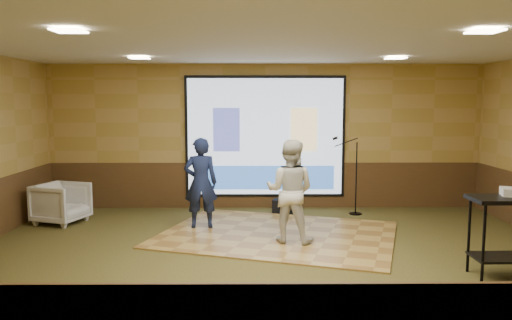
{
  "coord_description": "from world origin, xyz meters",
  "views": [
    {
      "loc": [
        -0.27,
        -6.89,
        2.23
      ],
      "look_at": [
        -0.21,
        1.02,
        1.3
      ],
      "focal_mm": 35.0,
      "sensor_mm": 36.0,
      "label": 1
    }
  ],
  "objects_px": {
    "projector_screen": "(265,138)",
    "dance_floor": "(278,234)",
    "player_right": "(290,191)",
    "banquet_chair": "(61,203)",
    "duffel_bag": "(284,206)",
    "av_table": "(510,220)",
    "player_left": "(201,183)",
    "mic_stand": "(353,190)"
  },
  "relations": [
    {
      "from": "projector_screen",
      "to": "dance_floor",
      "type": "bearing_deg",
      "value": -85.89
    },
    {
      "from": "player_right",
      "to": "banquet_chair",
      "type": "relative_size",
      "value": 1.98
    },
    {
      "from": "dance_floor",
      "to": "duffel_bag",
      "type": "distance_m",
      "value": 1.73
    },
    {
      "from": "dance_floor",
      "to": "av_table",
      "type": "height_order",
      "value": "av_table"
    },
    {
      "from": "projector_screen",
      "to": "banquet_chair",
      "type": "height_order",
      "value": "projector_screen"
    },
    {
      "from": "av_table",
      "to": "duffel_bag",
      "type": "distance_m",
      "value": 4.61
    },
    {
      "from": "player_left",
      "to": "dance_floor",
      "type": "bearing_deg",
      "value": 155.48
    },
    {
      "from": "projector_screen",
      "to": "duffel_bag",
      "type": "bearing_deg",
      "value": -51.09
    },
    {
      "from": "dance_floor",
      "to": "mic_stand",
      "type": "height_order",
      "value": "mic_stand"
    },
    {
      "from": "av_table",
      "to": "projector_screen",
      "type": "bearing_deg",
      "value": 125.37
    },
    {
      "from": "player_right",
      "to": "mic_stand",
      "type": "relative_size",
      "value": 1.04
    },
    {
      "from": "projector_screen",
      "to": "banquet_chair",
      "type": "distance_m",
      "value": 4.14
    },
    {
      "from": "dance_floor",
      "to": "player_right",
      "type": "distance_m",
      "value": 0.96
    },
    {
      "from": "player_left",
      "to": "av_table",
      "type": "height_order",
      "value": "player_left"
    },
    {
      "from": "player_left",
      "to": "player_right",
      "type": "distance_m",
      "value": 1.74
    },
    {
      "from": "mic_stand",
      "to": "banquet_chair",
      "type": "relative_size",
      "value": 1.9
    },
    {
      "from": "dance_floor",
      "to": "player_right",
      "type": "bearing_deg",
      "value": -70.14
    },
    {
      "from": "av_table",
      "to": "banquet_chair",
      "type": "relative_size",
      "value": 1.27
    },
    {
      "from": "player_left",
      "to": "banquet_chair",
      "type": "bearing_deg",
      "value": -15.83
    },
    {
      "from": "player_left",
      "to": "duffel_bag",
      "type": "xyz_separation_m",
      "value": [
        1.53,
        1.28,
        -0.69
      ]
    },
    {
      "from": "player_left",
      "to": "player_right",
      "type": "height_order",
      "value": "player_right"
    },
    {
      "from": "player_left",
      "to": "banquet_chair",
      "type": "height_order",
      "value": "player_left"
    },
    {
      "from": "player_right",
      "to": "banquet_chair",
      "type": "bearing_deg",
      "value": -0.06
    },
    {
      "from": "dance_floor",
      "to": "duffel_bag",
      "type": "relative_size",
      "value": 8.86
    },
    {
      "from": "mic_stand",
      "to": "duffel_bag",
      "type": "distance_m",
      "value": 1.42
    },
    {
      "from": "mic_stand",
      "to": "dance_floor",
      "type": "bearing_deg",
      "value": -118.36
    },
    {
      "from": "dance_floor",
      "to": "player_left",
      "type": "height_order",
      "value": "player_left"
    },
    {
      "from": "player_right",
      "to": "banquet_chair",
      "type": "xyz_separation_m",
      "value": [
        -4.1,
        1.33,
        -0.46
      ]
    },
    {
      "from": "av_table",
      "to": "duffel_bag",
      "type": "xyz_separation_m",
      "value": [
        -2.62,
        3.75,
        -0.61
      ]
    },
    {
      "from": "player_right",
      "to": "duffel_bag",
      "type": "distance_m",
      "value": 2.29
    },
    {
      "from": "dance_floor",
      "to": "banquet_chair",
      "type": "relative_size",
      "value": 4.61
    },
    {
      "from": "av_table",
      "to": "duffel_bag",
      "type": "relative_size",
      "value": 2.44
    },
    {
      "from": "av_table",
      "to": "mic_stand",
      "type": "bearing_deg",
      "value": 109.21
    },
    {
      "from": "dance_floor",
      "to": "player_left",
      "type": "xyz_separation_m",
      "value": [
        -1.32,
        0.43,
        0.81
      ]
    },
    {
      "from": "banquet_chair",
      "to": "player_right",
      "type": "bearing_deg",
      "value": -89.44
    },
    {
      "from": "projector_screen",
      "to": "player_right",
      "type": "height_order",
      "value": "projector_screen"
    },
    {
      "from": "player_left",
      "to": "mic_stand",
      "type": "bearing_deg",
      "value": -165.3
    },
    {
      "from": "mic_stand",
      "to": "projector_screen",
      "type": "bearing_deg",
      "value": 177.63
    },
    {
      "from": "mic_stand",
      "to": "duffel_bag",
      "type": "relative_size",
      "value": 3.65
    },
    {
      "from": "player_left",
      "to": "mic_stand",
      "type": "distance_m",
      "value": 3.12
    },
    {
      "from": "mic_stand",
      "to": "duffel_bag",
      "type": "xyz_separation_m",
      "value": [
        -1.36,
        0.16,
        -0.36
      ]
    },
    {
      "from": "projector_screen",
      "to": "banquet_chair",
      "type": "bearing_deg",
      "value": -161.04
    }
  ]
}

